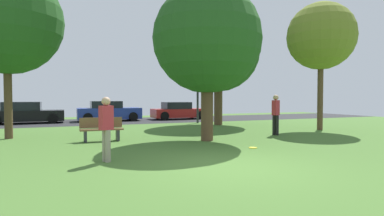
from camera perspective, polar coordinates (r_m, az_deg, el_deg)
name	(u,v)px	position (r m, az deg, el deg)	size (l,w,h in m)	color
ground_plane	(232,167)	(7.63, 7.36, -10.72)	(44.00, 44.00, 0.00)	#47702D
road_strip	(121,121)	(22.83, -13.01, -2.34)	(44.00, 6.40, 0.01)	#28282B
maple_tree_near	(7,20)	(14.92, -31.00, 13.68)	(4.36, 4.36, 6.97)	brown
oak_tree_left	(207,39)	(12.19, 2.82, 12.55)	(4.19, 4.19, 6.04)	brown
maple_tree_far	(218,51)	(19.33, 4.89, 10.49)	(5.05, 5.05, 7.10)	brown
oak_tree_right	(321,36)	(17.62, 22.69, 12.07)	(3.44, 3.44, 6.57)	brown
person_thrower	(106,126)	(8.33, -15.54, -3.21)	(0.38, 0.32, 1.69)	gray
person_catcher	(276,113)	(14.27, 15.17, -0.81)	(0.38, 0.32, 1.80)	black
frisbee_disc	(253,148)	(10.50, 11.18, -7.20)	(0.27, 0.27, 0.03)	yellow
parked_car_black	(25,114)	(22.92, -28.38, -0.90)	(4.59, 2.04, 1.40)	black
parked_car_blue	(109,112)	(23.05, -15.11, -0.67)	(4.39, 2.08, 1.43)	#233893
parked_car_red	(178,111)	(24.21, -2.55, -0.60)	(4.16, 2.09, 1.33)	#B21E1E
park_bench	(102,129)	(12.42, -16.34, -3.74)	(1.60, 0.45, 0.90)	brown
street_lamp_post	(198,89)	(20.35, 1.05, 3.54)	(0.14, 0.14, 4.50)	#2D2D33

